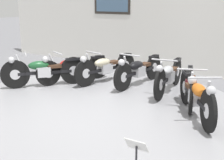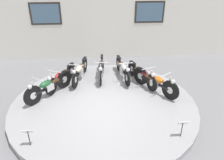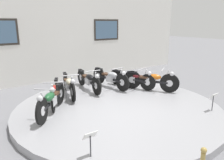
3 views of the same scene
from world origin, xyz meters
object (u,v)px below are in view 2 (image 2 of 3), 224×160
object	(u,v)px
motorcycle_orange	(156,81)
motorcycle_silver	(123,69)
motorcycle_maroon	(142,74)
motorcycle_red	(61,77)
motorcycle_black	(101,68)
motorcycle_green	(48,86)
info_placard_front_centre	(183,125)
info_placard_front_left	(28,134)
motorcycle_cream	(80,71)

from	to	relation	value
motorcycle_orange	motorcycle_silver	bearing A→B (deg)	131.22
motorcycle_maroon	motorcycle_red	bearing A→B (deg)	179.97
motorcycle_black	motorcycle_orange	size ratio (longest dim) A/B	1.17
motorcycle_black	motorcycle_orange	xyz separation A→B (m)	(1.83, -1.30, 0.01)
motorcycle_silver	motorcycle_green	bearing A→B (deg)	-156.99
motorcycle_green	info_placard_front_centre	world-z (taller)	motorcycle_green
motorcycle_green	motorcycle_black	xyz separation A→B (m)	(1.82, 1.30, -0.01)
motorcycle_black	info_placard_front_left	world-z (taller)	motorcycle_black
motorcycle_green	motorcycle_maroon	distance (m)	3.38
motorcycle_green	motorcycle_maroon	bearing A→B (deg)	11.23
motorcycle_red	info_placard_front_centre	world-z (taller)	motorcycle_red
motorcycle_red	motorcycle_black	distance (m)	1.62
motorcycle_black	motorcycle_maroon	xyz separation A→B (m)	(1.49, -0.64, -0.02)
motorcycle_green	motorcycle_cream	xyz separation A→B (m)	(0.99, 1.13, -0.01)
motorcycle_green	info_placard_front_left	distance (m)	2.32
info_placard_front_left	motorcycle_orange	bearing A→B (deg)	31.80
motorcycle_black	info_placard_front_centre	size ratio (longest dim) A/B	3.89
info_placard_front_left	info_placard_front_centre	distance (m)	3.83
motorcycle_orange	motorcycle_black	bearing A→B (deg)	144.59
motorcycle_cream	motorcycle_orange	distance (m)	2.89
info_placard_front_left	motorcycle_silver	bearing A→B (deg)	51.46
motorcycle_green	motorcycle_black	distance (m)	2.24
motorcycle_black	info_placard_front_centre	xyz separation A→B (m)	(1.92, -3.62, -0.02)
motorcycle_orange	info_placard_front_centre	bearing A→B (deg)	-87.78
motorcycle_red	motorcycle_orange	xyz separation A→B (m)	(3.32, -0.66, 0.02)
motorcycle_red	motorcycle_cream	distance (m)	0.81
motorcycle_silver	info_placard_front_centre	world-z (taller)	motorcycle_silver
motorcycle_green	motorcycle_maroon	size ratio (longest dim) A/B	0.86
motorcycle_silver	motorcycle_orange	bearing A→B (deg)	-48.78
motorcycle_maroon	motorcycle_orange	size ratio (longest dim) A/B	1.09
motorcycle_red	info_placard_front_left	bearing A→B (deg)	-98.03
motorcycle_cream	motorcycle_black	xyz separation A→B (m)	(0.83, 0.17, 0.00)
motorcycle_cream	info_placard_front_centre	distance (m)	4.41
motorcycle_silver	info_placard_front_left	size ratio (longest dim) A/B	3.90
motorcycle_orange	info_placard_front_left	bearing A→B (deg)	-148.20
motorcycle_red	info_placard_front_centre	bearing A→B (deg)	-41.17
motorcycle_orange	motorcycle_cream	bearing A→B (deg)	156.98
motorcycle_red	motorcycle_silver	bearing A→B (deg)	11.41
motorcycle_red	motorcycle_orange	size ratio (longest dim) A/B	1.07
motorcycle_silver	motorcycle_cream	bearing A→B (deg)	-179.99
motorcycle_cream	motorcycle_black	size ratio (longest dim) A/B	0.98
motorcycle_cream	info_placard_front_left	xyz separation A→B (m)	(-1.08, -3.45, -0.02)
motorcycle_green	info_placard_front_left	xyz separation A→B (m)	(-0.09, -2.32, -0.03)
motorcycle_red	motorcycle_maroon	xyz separation A→B (m)	(2.98, -0.00, -0.00)
motorcycle_green	motorcycle_black	world-z (taller)	motorcycle_green
motorcycle_silver	info_placard_front_centre	xyz separation A→B (m)	(1.08, -3.45, -0.02)
motorcycle_red	motorcycle_black	world-z (taller)	motorcycle_black
motorcycle_silver	motorcycle_orange	world-z (taller)	motorcycle_orange
motorcycle_silver	info_placard_front_left	xyz separation A→B (m)	(-2.75, -3.45, -0.02)
motorcycle_red	motorcycle_green	bearing A→B (deg)	-116.81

